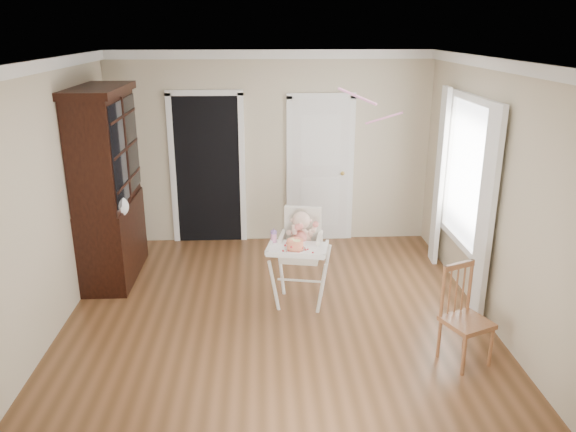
{
  "coord_description": "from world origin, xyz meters",
  "views": [
    {
      "loc": [
        -0.13,
        -5.3,
        2.99
      ],
      "look_at": [
        0.14,
        0.33,
        1.08
      ],
      "focal_mm": 35.0,
      "sensor_mm": 36.0,
      "label": 1
    }
  ],
  "objects_px": {
    "china_cabinet": "(108,186)",
    "dining_chair": "(465,318)",
    "high_chair": "(301,247)",
    "cake": "(295,244)",
    "sippy_cup": "(274,236)"
  },
  "relations": [
    {
      "from": "sippy_cup",
      "to": "dining_chair",
      "type": "distance_m",
      "value": 2.12
    },
    {
      "from": "china_cabinet",
      "to": "dining_chair",
      "type": "distance_m",
      "value": 4.31
    },
    {
      "from": "cake",
      "to": "sippy_cup",
      "type": "height_order",
      "value": "sippy_cup"
    },
    {
      "from": "cake",
      "to": "sippy_cup",
      "type": "relative_size",
      "value": 1.37
    },
    {
      "from": "high_chair",
      "to": "dining_chair",
      "type": "bearing_deg",
      "value": -29.09
    },
    {
      "from": "sippy_cup",
      "to": "cake",
      "type": "bearing_deg",
      "value": -43.24
    },
    {
      "from": "cake",
      "to": "dining_chair",
      "type": "relative_size",
      "value": 0.24
    },
    {
      "from": "high_chair",
      "to": "china_cabinet",
      "type": "distance_m",
      "value": 2.47
    },
    {
      "from": "cake",
      "to": "high_chair",
      "type": "bearing_deg",
      "value": 74.52
    },
    {
      "from": "dining_chair",
      "to": "sippy_cup",
      "type": "bearing_deg",
      "value": 122.93
    },
    {
      "from": "sippy_cup",
      "to": "china_cabinet",
      "type": "height_order",
      "value": "china_cabinet"
    },
    {
      "from": "dining_chair",
      "to": "high_chair",
      "type": "bearing_deg",
      "value": 116.11
    },
    {
      "from": "cake",
      "to": "china_cabinet",
      "type": "height_order",
      "value": "china_cabinet"
    },
    {
      "from": "cake",
      "to": "china_cabinet",
      "type": "relative_size",
      "value": 0.1
    },
    {
      "from": "sippy_cup",
      "to": "high_chair",
      "type": "bearing_deg",
      "value": 13.7
    }
  ]
}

